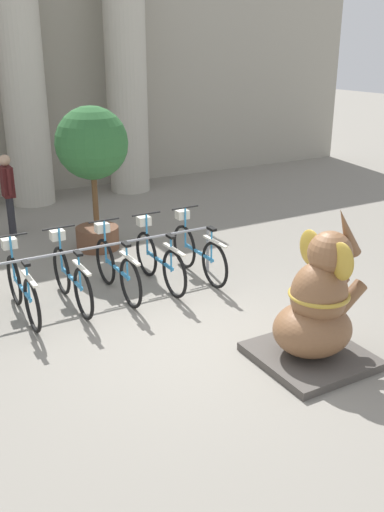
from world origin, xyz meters
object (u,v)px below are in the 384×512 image
(bicycle_3, at_px, (116,268))
(elephant_statue, at_px, (317,311))
(bicycle_1, at_px, (22,287))
(person_pedestrian, at_px, (8,188))
(potted_tree, at_px, (92,154))
(bicycle_5, at_px, (198,251))
(bicycle_2, at_px, (71,277))
(bicycle_4, at_px, (159,259))

(bicycle_3, relative_size, elephant_statue, 0.91)
(bicycle_1, relative_size, bicycle_3, 1.00)
(bicycle_1, height_order, person_pedestrian, person_pedestrian)
(elephant_statue, bearing_deg, potted_tree, 99.61)
(bicycle_5, bearing_deg, elephant_statue, -91.78)
(bicycle_5, xyz_separation_m, potted_tree, (-0.93, 2.04, 1.30))
(bicycle_5, height_order, person_pedestrian, person_pedestrian)
(bicycle_1, xyz_separation_m, elephant_statue, (2.70, -2.85, 0.21))
(person_pedestrian, bearing_deg, bicycle_2, -90.00)
(bicycle_3, bearing_deg, bicycle_1, -178.56)
(person_pedestrian, bearing_deg, bicycle_3, -79.04)
(bicycle_4, xyz_separation_m, potted_tree, (-0.23, 2.05, 1.30))
(bicycle_4, xyz_separation_m, bicycle_5, (0.70, 0.01, 0.00))
(bicycle_4, distance_m, potted_tree, 2.44)
(bicycle_1, height_order, bicycle_2, same)
(potted_tree, bearing_deg, bicycle_5, -65.56)
(bicycle_2, relative_size, person_pedestrian, 1.07)
(potted_tree, bearing_deg, bicycle_3, -102.92)
(elephant_statue, bearing_deg, bicycle_4, 101.87)
(bicycle_2, bearing_deg, potted_tree, 60.44)
(bicycle_3, height_order, bicycle_4, same)
(bicycle_5, bearing_deg, bicycle_3, -179.58)
(bicycle_4, relative_size, person_pedestrian, 1.07)
(bicycle_1, xyz_separation_m, bicycle_4, (2.09, 0.03, 0.00))
(elephant_statue, bearing_deg, bicycle_3, 114.31)
(bicycle_5, height_order, elephant_statue, elephant_statue)
(bicycle_2, relative_size, bicycle_3, 1.00)
(bicycle_5, xyz_separation_m, elephant_statue, (-0.09, -2.90, 0.21))
(bicycle_3, distance_m, elephant_statue, 3.18)
(bicycle_5, distance_m, elephant_statue, 2.91)
(bicycle_2, distance_m, bicycle_5, 2.09)
(elephant_statue, distance_m, potted_tree, 5.13)
(bicycle_5, relative_size, person_pedestrian, 1.07)
(bicycle_2, height_order, person_pedestrian, person_pedestrian)
(bicycle_1, distance_m, bicycle_4, 2.09)
(bicycle_2, distance_m, bicycle_3, 0.70)
(bicycle_3, xyz_separation_m, bicycle_5, (1.40, 0.01, 0.00))
(bicycle_4, bearing_deg, bicycle_5, 0.84)
(bicycle_1, distance_m, potted_tree, 3.08)
(bicycle_1, relative_size, potted_tree, 0.66)
(bicycle_2, xyz_separation_m, bicycle_3, (0.70, 0.01, 0.00))
(bicycle_5, bearing_deg, bicycle_4, -179.16)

